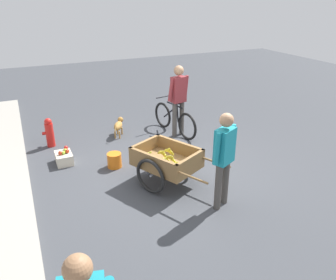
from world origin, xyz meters
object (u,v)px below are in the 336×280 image
Objects in this scene: vendor_person at (224,153)px; apple_crate at (64,158)px; dog at (119,125)px; fire_hydrant at (49,132)px; plastic_bucket at (114,160)px; fruit_cart at (167,161)px; bicycle at (174,120)px; cyclist_person at (179,94)px.

apple_crate is (2.60, 2.10, -0.83)m from vendor_person.
dog is 1.37× the size of apple_crate.
fire_hydrant is 2.28× the size of plastic_bucket.
dog is at bearing 3.31° from fruit_cart.
plastic_bucket is 0.67× the size of apple_crate.
vendor_person is 0.98× the size of bicycle.
fruit_cart is 6.17× the size of plastic_bucket.
cyclist_person reaches higher than fruit_cart.
bicycle is 2.80m from apple_crate.
dog reaches higher than plastic_bucket.
cyclist_person reaches higher than bicycle.
fire_hydrant is at bearing 34.05° from fruit_cart.
cyclist_person is at bearing -12.89° from vendor_person.
vendor_person is 3.44m from apple_crate.
plastic_bucket is at bearing 35.15° from fruit_cart.
vendor_person is 3.24m from bicycle.
bicycle is 2.17m from plastic_bucket.
fire_hydrant is at bearing 32.01° from vendor_person.
apple_crate is at bearing 38.86° from vendor_person.
cyclist_person is 2.94m from apple_crate.
vendor_person is at bearing 168.23° from bicycle.
fruit_cart reaches higher than plastic_bucket.
cyclist_person reaches higher than apple_crate.
fruit_cart is 1.07× the size of cyclist_person.
vendor_person is 0.94× the size of cyclist_person.
apple_crate is at bearing 100.64° from bicycle.
apple_crate is (0.59, 0.89, -0.02)m from plastic_bucket.
fruit_cart is at bearing 151.11° from bicycle.
plastic_bucket is at bearing 120.82° from bicycle.
cyclist_person is at bearing -82.47° from apple_crate.
fruit_cart is at bearing -176.69° from dog.
cyclist_person is at bearing -101.91° from fire_hydrant.
vendor_person is at bearing -169.52° from dog.
fire_hydrant is (0.47, 2.89, -0.02)m from bicycle.
bicycle is (3.12, -0.65, -0.61)m from vendor_person.
bicycle is at bearing 11.24° from cyclist_person.
dog is at bearing 10.48° from vendor_person.
fruit_cart is at bearing -144.85° from plastic_bucket.
bicycle is 0.69m from cyclist_person.
apple_crate is (-0.93, 1.44, -0.15)m from dog.
vendor_person reaches higher than plastic_bucket.
plastic_bucket is (2.01, 1.21, -0.81)m from vendor_person.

